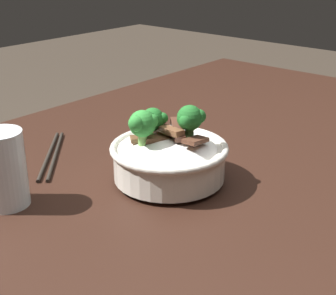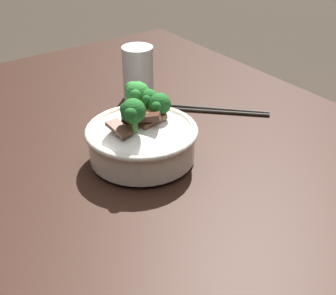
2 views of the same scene
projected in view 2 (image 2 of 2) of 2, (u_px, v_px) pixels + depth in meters
dining_table at (174, 231)px, 0.85m from camera, size 1.55×1.04×0.80m
rice_bowl at (142, 136)px, 0.87m from camera, size 0.21×0.21×0.14m
drinking_glass at (138, 76)px, 1.10m from camera, size 0.07×0.07×0.13m
chopsticks_pair at (217, 110)px, 1.07m from camera, size 0.18×0.18×0.01m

